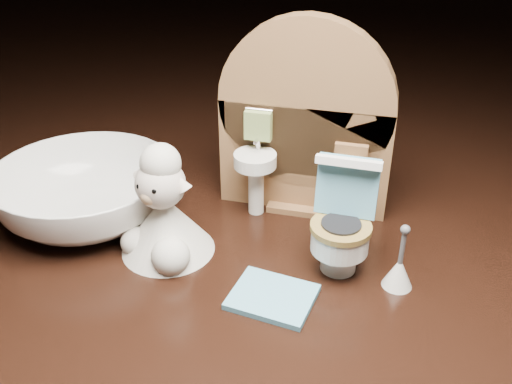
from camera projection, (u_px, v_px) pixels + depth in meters
backdrop_panel at (304, 130)px, 0.42m from camera, size 0.13×0.05×0.15m
toy_toilet at (343, 227)px, 0.38m from camera, size 0.04×0.05×0.08m
bath_mat at (272, 297)px, 0.36m from camera, size 0.06×0.05×0.00m
toilet_brush at (399, 270)px, 0.37m from camera, size 0.02×0.02×0.05m
plush_lamb at (164, 216)px, 0.39m from camera, size 0.07×0.07×0.08m
ceramic_bowl at (86, 194)px, 0.43m from camera, size 0.17×0.17×0.04m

